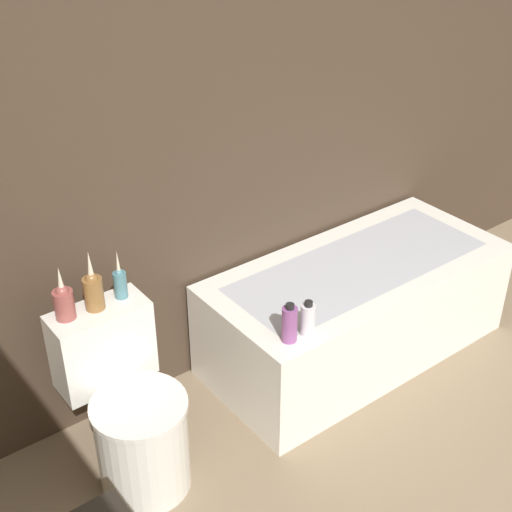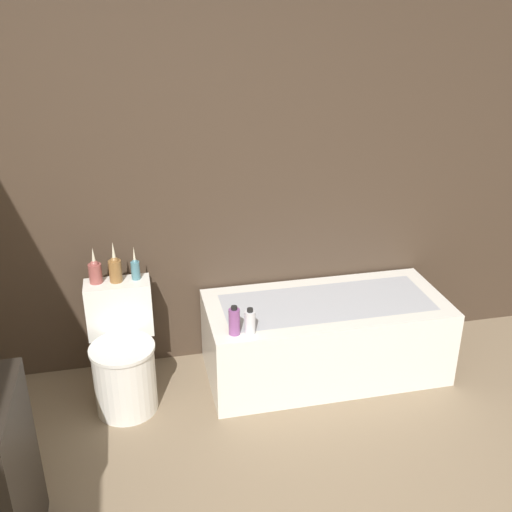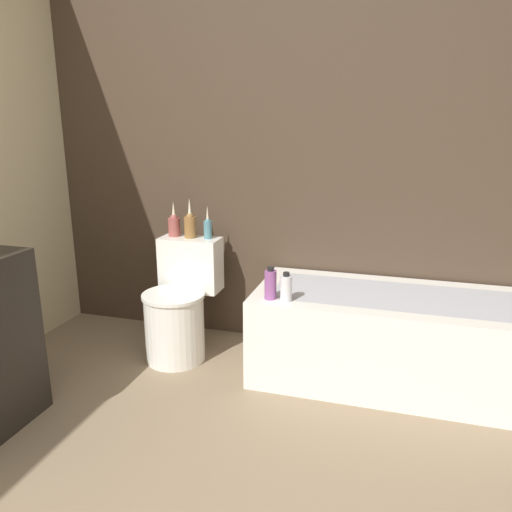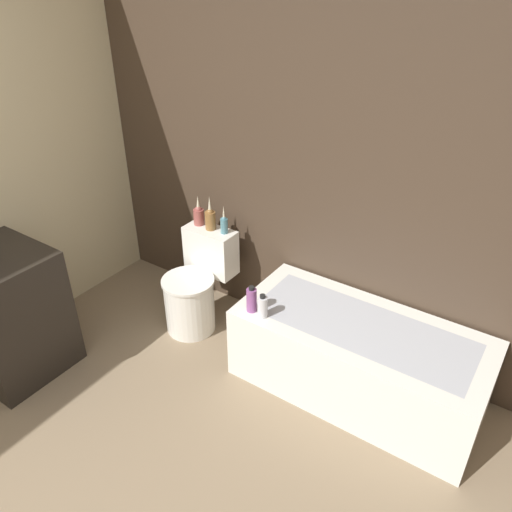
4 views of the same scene
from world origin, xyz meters
name	(u,v)px [view 1 (image 1 of 4)]	position (x,y,z in m)	size (l,w,h in m)	color
wall_back_tiled	(166,111)	(0.00, 2.27, 1.30)	(6.40, 0.06, 2.60)	#423326
bathtub	(355,308)	(0.75, 1.89, 0.25)	(1.48, 0.67, 0.50)	white
toilet	(131,414)	(-0.49, 1.85, 0.31)	(0.38, 0.54, 0.70)	white
vase_gold	(64,301)	(-0.60, 2.06, 0.77)	(0.08, 0.08, 0.22)	#994C47
vase_silver	(93,289)	(-0.49, 2.05, 0.78)	(0.07, 0.07, 0.25)	olive
vase_bronze	(120,282)	(-0.38, 2.06, 0.77)	(0.05, 0.05, 0.21)	teal
shampoo_bottle_tall	(289,324)	(0.13, 1.65, 0.58)	(0.06, 0.06, 0.17)	#8C4C8C
shampoo_bottle_short	(308,319)	(0.22, 1.64, 0.57)	(0.06, 0.06, 0.16)	silver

